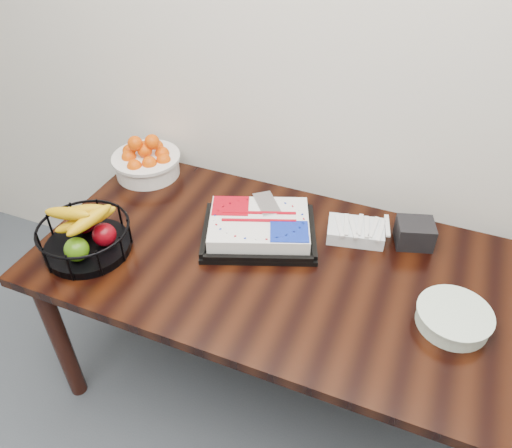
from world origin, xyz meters
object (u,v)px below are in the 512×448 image
at_px(cake_tray, 259,227).
at_px(tangerine_bowl, 146,158).
at_px(napkin_box, 415,233).
at_px(plate_stack, 453,318).
at_px(fruit_basket, 85,235).
at_px(table, 284,280).

height_order(cake_tray, tangerine_bowl, tangerine_bowl).
bearing_deg(cake_tray, napkin_box, 18.19).
bearing_deg(plate_stack, tangerine_bowl, 164.40).
bearing_deg(fruit_basket, plate_stack, 6.73).
distance_m(table, napkin_box, 0.51).
relative_size(table, tangerine_bowl, 6.02).
relative_size(table, fruit_basket, 5.43).
bearing_deg(plate_stack, napkin_box, 116.72).
relative_size(table, napkin_box, 13.61).
bearing_deg(napkin_box, fruit_basket, -155.64).
bearing_deg(table, fruit_basket, -163.15).
height_order(tangerine_bowl, napkin_box, tangerine_bowl).
xyz_separation_m(cake_tray, tangerine_bowl, (-0.62, 0.21, 0.04)).
height_order(table, cake_tray, cake_tray).
distance_m(fruit_basket, plate_stack, 1.29).
distance_m(tangerine_bowl, fruit_basket, 0.53).
distance_m(cake_tray, tangerine_bowl, 0.66).
xyz_separation_m(cake_tray, fruit_basket, (-0.55, -0.32, 0.03)).
relative_size(cake_tray, napkin_box, 3.90).
relative_size(tangerine_bowl, napkin_box, 2.26).
height_order(cake_tray, fruit_basket, fruit_basket).
relative_size(cake_tray, plate_stack, 2.20).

